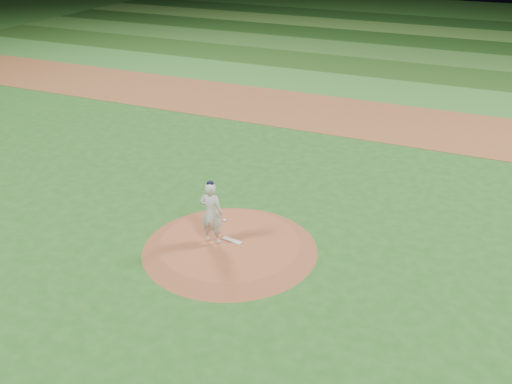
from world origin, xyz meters
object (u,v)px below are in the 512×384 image
pitching_rubber (232,240)px  pitcher_on_mound (211,213)px  rosin_bag (225,220)px  pitchers_mound (230,246)px

pitching_rubber → pitcher_on_mound: pitcher_on_mound is taller
rosin_bag → pitching_rubber: bearing=-53.0°
pitchers_mound → pitching_rubber: 0.17m
rosin_bag → pitcher_on_mound: size_ratio=0.06×
pitchers_mound → pitcher_on_mound: (-0.52, -0.19, 1.16)m
pitcher_on_mound → pitchers_mound: bearing=20.1°
pitchers_mound → pitcher_on_mound: 1.28m
pitching_rubber → rosin_bag: rosin_bag is taller
pitching_rubber → pitcher_on_mound: (-0.55, -0.29, 1.01)m
pitchers_mound → pitching_rubber: bearing=72.0°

